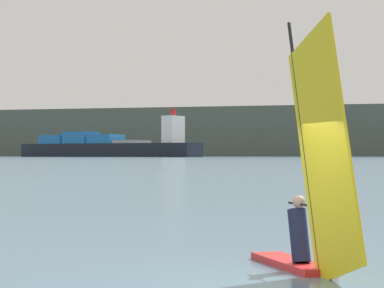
% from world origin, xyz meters
% --- Properties ---
extents(ground_plane, '(4000.00, 4000.00, 0.00)m').
position_xyz_m(ground_plane, '(0.00, 0.00, 0.00)').
color(ground_plane, '#476B84').
extents(windsurfer, '(1.46, 4.02, 4.48)m').
position_xyz_m(windsurfer, '(0.99, 1.05, 1.27)').
color(windsurfer, red).
rests_on(windsurfer, ground_plane).
extents(cargo_ship, '(164.53, 111.70, 39.77)m').
position_xyz_m(cargo_ship, '(-82.97, 704.32, 9.07)').
color(cargo_ship, black).
rests_on(cargo_ship, ground_plane).
extents(distant_headland, '(1189.94, 676.82, 54.41)m').
position_xyz_m(distant_headland, '(-36.34, 1109.89, 27.20)').
color(distant_headland, '#4C564C').
rests_on(distant_headland, ground_plane).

